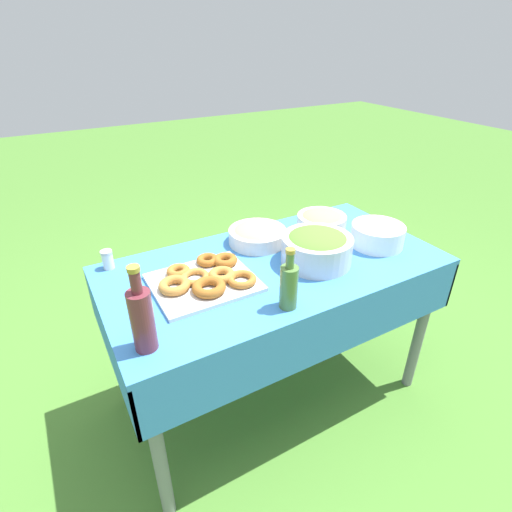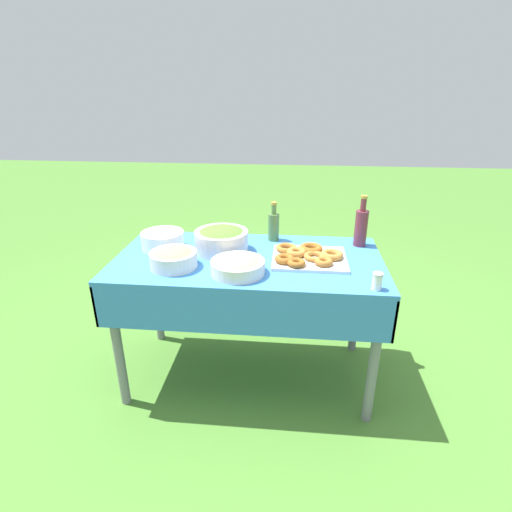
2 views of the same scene
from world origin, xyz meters
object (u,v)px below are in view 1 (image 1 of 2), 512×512
Objects in this scene: pasta_bowl at (257,234)px; plate_stack at (377,235)px; wine_bottle at (142,318)px; bread_bowl at (322,221)px; donut_platter at (205,279)px; salad_bowl at (317,247)px; olive_oil_bottle at (289,285)px.

plate_stack reaches higher than pasta_bowl.
bread_bowl is at bearing 21.99° from wine_bottle.
wine_bottle reaches higher than donut_platter.
plate_stack is 0.81× the size of wine_bottle.
pasta_bowl is (-0.13, 0.27, -0.03)m from salad_bowl.
wine_bottle reaches higher than plate_stack.
olive_oil_bottle is (-0.27, -0.20, 0.02)m from salad_bowl.
olive_oil_bottle reaches higher than donut_platter.
pasta_bowl is 0.90× the size of wine_bottle.
donut_platter is at bearing 125.17° from olive_oil_bottle.
salad_bowl is at bearing -9.25° from donut_platter.
olive_oil_bottle is at bearing -54.83° from donut_platter.
salad_bowl is 1.27× the size of olive_oil_bottle.
plate_stack is at bearing -1.74° from salad_bowl.
salad_bowl reaches higher than pasta_bowl.
salad_bowl is 1.01× the size of wine_bottle.
salad_bowl is 1.25× the size of bread_bowl.
donut_platter is 1.70× the size of plate_stack.
donut_platter is at bearing -167.22° from bread_bowl.
salad_bowl is at bearing 36.41° from olive_oil_bottle.
plate_stack is at bearing 7.90° from wine_bottle.
bread_bowl reaches higher than plate_stack.
plate_stack is (0.46, -0.28, 0.01)m from pasta_bowl.
wine_bottle reaches higher than salad_bowl.
salad_bowl is at bearing -131.62° from bread_bowl.
pasta_bowl is 0.40m from donut_platter.
wine_bottle is at bearing -168.01° from salad_bowl.
wine_bottle reaches higher than olive_oil_bottle.
olive_oil_bottle is at bearing -4.48° from wine_bottle.
donut_platter is at bearing -150.22° from pasta_bowl.
wine_bottle reaches higher than pasta_bowl.
donut_platter is 0.39m from wine_bottle.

